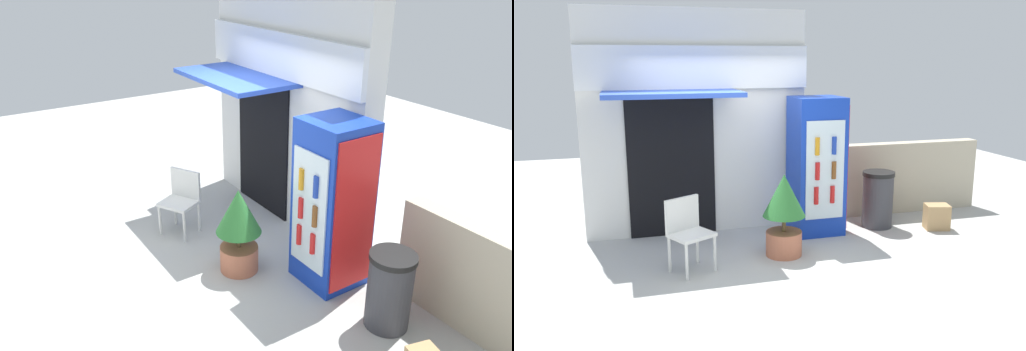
% 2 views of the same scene
% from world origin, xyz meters
% --- Properties ---
extents(ground, '(16.00, 16.00, 0.00)m').
position_xyz_m(ground, '(0.00, 0.00, 0.00)').
color(ground, '#B2B2AD').
extents(storefront_building, '(3.13, 1.25, 3.12)m').
position_xyz_m(storefront_building, '(-0.40, 1.58, 1.59)').
color(storefront_building, silver).
rests_on(storefront_building, ground).
extents(drink_cooler, '(0.70, 0.71, 1.94)m').
position_xyz_m(drink_cooler, '(1.23, 1.03, 0.97)').
color(drink_cooler, '#1438B2').
rests_on(drink_cooler, ground).
extents(plastic_chair, '(0.59, 0.56, 0.87)m').
position_xyz_m(plastic_chair, '(-0.73, 0.12, 0.51)').
color(plastic_chair, silver).
rests_on(plastic_chair, ground).
extents(potted_plant_near_shop, '(0.54, 0.54, 1.05)m').
position_xyz_m(potted_plant_near_shop, '(0.50, 0.26, 0.60)').
color(potted_plant_near_shop, '#BC6B4C').
rests_on(potted_plant_near_shop, ground).
extents(trash_bin, '(0.47, 0.47, 0.83)m').
position_xyz_m(trash_bin, '(2.19, 0.99, 0.42)').
color(trash_bin, '#38383D').
rests_on(trash_bin, ground).
extents(stone_boundary_wall, '(2.41, 0.23, 1.13)m').
position_xyz_m(stone_boundary_wall, '(3.03, 1.63, 0.57)').
color(stone_boundary_wall, '#B7AD93').
rests_on(stone_boundary_wall, ground).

